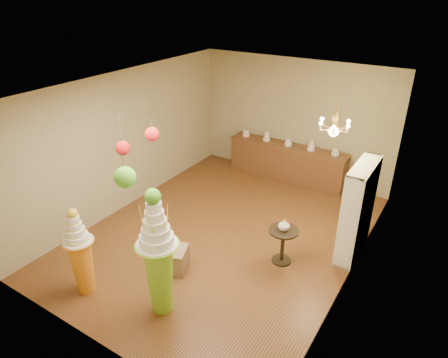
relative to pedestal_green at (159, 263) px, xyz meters
The scene contains 17 objects.
floor 2.42m from the pedestal_green, 96.73° to the left, with size 6.50×6.50×0.00m, color brown.
ceiling 3.09m from the pedestal_green, 96.73° to the left, with size 6.50×6.50×0.00m, color silver.
wall_back 5.53m from the pedestal_green, 92.75° to the left, with size 5.00×0.04×3.00m, color tan.
wall_front 1.22m from the pedestal_green, 104.62° to the right, with size 5.00×0.04×3.00m, color tan.
wall_left 3.61m from the pedestal_green, 141.01° to the left, with size 0.04×6.50×3.00m, color tan.
wall_right 3.22m from the pedestal_green, 45.02° to the left, with size 0.04×6.50×3.00m, color tan.
pedestal_green is the anchor object (origin of this frame).
pedestal_orange 1.39m from the pedestal_green, 164.72° to the right, with size 0.48×0.48×1.57m.
burlap_riser 1.16m from the pedestal_green, 117.99° to the left, with size 0.47×0.47×0.43m, color #8B6E4C.
sideboard 5.23m from the pedestal_green, 92.90° to the left, with size 3.04×0.54×1.16m.
shelving_unit 3.68m from the pedestal_green, 55.67° to the left, with size 0.33×1.20×1.80m.
round_table 2.37m from the pedestal_green, 62.19° to the left, with size 0.59×0.59×0.68m.
vase 2.33m from the pedestal_green, 62.19° to the left, with size 0.20×0.20×0.21m, color white.
pom_red_left 1.77m from the pedestal_green, 158.01° to the left, with size 0.22×0.22×0.70m.
pom_green_mid 1.40m from the pedestal_green, behind, with size 0.30×0.30×0.94m.
pom_red_right 1.90m from the pedestal_green, 126.59° to the left, with size 0.20×0.20×0.40m.
chandelier 3.72m from the pedestal_green, 65.44° to the left, with size 0.74×0.74×0.85m.
Camera 1 is at (3.59, -5.70, 4.63)m, focal length 32.00 mm.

